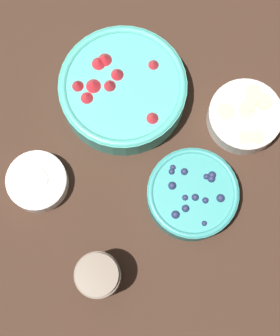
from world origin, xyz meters
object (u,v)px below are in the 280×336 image
at_px(bowl_cream, 37,181).
at_px(jar_chocolate, 99,276).
at_px(bowl_strawberries, 122,89).
at_px(bowl_bananas, 245,116).
at_px(bowl_blueberries, 192,194).

bearing_deg(bowl_cream, jar_chocolate, 88.02).
height_order(bowl_cream, jar_chocolate, jar_chocolate).
relative_size(bowl_strawberries, bowl_cream, 2.15).
bearing_deg(jar_chocolate, bowl_cream, -91.98).
distance_m(bowl_strawberries, bowl_bananas, 0.25).
height_order(bowl_bananas, bowl_cream, same).
relative_size(bowl_blueberries, bowl_bananas, 1.19).
relative_size(bowl_strawberries, jar_chocolate, 2.38).
bearing_deg(bowl_blueberries, bowl_cream, -41.82).
distance_m(bowl_blueberries, jar_chocolate, 0.23).
xyz_separation_m(bowl_bananas, jar_chocolate, (0.41, 0.08, 0.02)).
bearing_deg(bowl_strawberries, jar_chocolate, 47.11).
height_order(bowl_strawberries, bowl_bananas, bowl_strawberries).
distance_m(bowl_bananas, bowl_cream, 0.43).
height_order(bowl_bananas, jar_chocolate, jar_chocolate).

